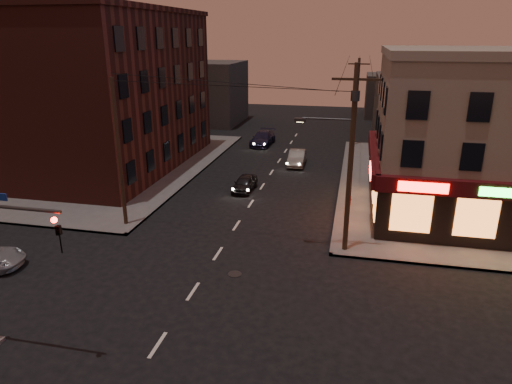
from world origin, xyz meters
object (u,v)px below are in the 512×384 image
(sedan_near, at_px, (245,183))
(fire_hydrant, at_px, (349,200))
(sedan_mid, at_px, (297,158))
(sedan_far, at_px, (263,138))

(sedan_near, relative_size, fire_hydrant, 4.99)
(sedan_mid, relative_size, sedan_far, 0.83)
(sedan_near, bearing_deg, sedan_far, 99.40)
(fire_hydrant, bearing_deg, sedan_near, 167.29)
(fire_hydrant, bearing_deg, sedan_mid, 116.71)
(sedan_mid, xyz_separation_m, fire_hydrant, (5.03, -9.99, -0.15))
(sedan_near, bearing_deg, fire_hydrant, -9.83)
(sedan_far, distance_m, fire_hydrant, 19.77)
(sedan_mid, distance_m, fire_hydrant, 11.18)
(sedan_mid, relative_size, fire_hydrant, 5.93)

